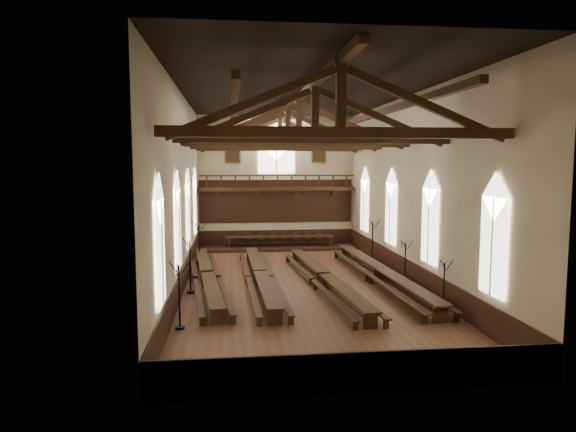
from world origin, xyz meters
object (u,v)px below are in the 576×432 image
at_px(refectory_row_a, 207,275).
at_px(refectory_row_c, 324,277).
at_px(candelabrum_left_near, 180,309).
at_px(candelabrum_right_far, 372,249).
at_px(refectory_row_d, 381,271).
at_px(high_table, 280,237).
at_px(candelabrum_right_near, 443,296).
at_px(dais, 280,247).
at_px(candelabrum_left_mid, 190,277).
at_px(candelabrum_right_mid, 405,271).
at_px(candelabrum_left_far, 199,251).
at_px(refectory_row_b, 260,274).

relative_size(refectory_row_a, refectory_row_c, 0.99).
relative_size(candelabrum_left_near, candelabrum_right_far, 0.97).
bearing_deg(refectory_row_a, candelabrum_left_near, -95.73).
bearing_deg(refectory_row_d, refectory_row_a, 177.17).
height_order(high_table, candelabrum_right_near, candelabrum_right_near).
bearing_deg(dais, candelabrum_left_mid, -114.09).
relative_size(candelabrum_left_mid, candelabrum_right_near, 1.19).
relative_size(candelabrum_right_mid, candelabrum_right_far, 0.86).
bearing_deg(candelabrum_left_far, refectory_row_c, -46.72).
bearing_deg(candelabrum_left_mid, refectory_row_d, 6.78).
xyz_separation_m(refectory_row_b, candelabrum_left_near, (-3.52, -6.95, 0.25)).
height_order(candelabrum_left_near, candelabrum_left_mid, candelabrum_left_mid).
relative_size(candelabrum_left_mid, candelabrum_right_mid, 1.16).
bearing_deg(refectory_row_a, refectory_row_b, -4.52).
xyz_separation_m(candelabrum_left_mid, candelabrum_right_far, (11.10, 6.71, -0.00)).
relative_size(high_table, candelabrum_left_mid, 2.95).
xyz_separation_m(refectory_row_c, candelabrum_right_far, (4.30, 6.22, 0.29)).
distance_m(refectory_row_b, dais, 11.39).
bearing_deg(refectory_row_b, dais, 79.28).
height_order(dais, candelabrum_left_mid, candelabrum_left_mid).
relative_size(candelabrum_left_near, candelabrum_right_mid, 1.13).
xyz_separation_m(candelabrum_right_mid, candelabrum_right_far, (-0.00, 6.24, 0.12)).
xyz_separation_m(dais, high_table, (-0.00, 0.00, 0.74)).
distance_m(candelabrum_left_mid, candelabrum_right_near, 11.96).
bearing_deg(dais, refectory_row_b, -100.72).
distance_m(refectory_row_c, candelabrum_left_far, 9.92).
distance_m(refectory_row_b, candelabrum_right_far, 9.24).
bearing_deg(candelabrum_right_near, refectory_row_b, 142.14).
relative_size(refectory_row_c, candelabrum_right_mid, 6.13).
bearing_deg(refectory_row_c, high_table, 95.45).
bearing_deg(refectory_row_b, candelabrum_right_near, -37.86).
xyz_separation_m(refectory_row_d, candelabrum_right_far, (1.06, 5.52, 0.24)).
xyz_separation_m(refectory_row_c, candelabrum_left_mid, (-6.80, -0.49, 0.29)).
height_order(candelabrum_right_mid, candelabrum_right_far, candelabrum_right_far).
distance_m(refectory_row_b, candelabrum_left_near, 7.79).
relative_size(candelabrum_left_far, candelabrum_right_mid, 1.10).
xyz_separation_m(refectory_row_a, candelabrum_left_far, (-0.72, 6.05, 0.25)).
distance_m(high_table, candelabrum_right_mid, 13.32).
relative_size(refectory_row_c, candelabrum_right_far, 5.28).
xyz_separation_m(candelabrum_left_far, candelabrum_right_near, (11.10, -12.16, -0.09)).
bearing_deg(refectory_row_c, refectory_row_b, 163.93).
height_order(high_table, candelabrum_right_far, candelabrum_right_far).
height_order(refectory_row_a, candelabrum_right_far, candelabrum_right_far).
bearing_deg(refectory_row_b, refectory_row_c, -16.07).
xyz_separation_m(refectory_row_b, dais, (2.12, 11.18, -0.46)).
relative_size(candelabrum_right_near, candelabrum_right_far, 0.84).
bearing_deg(candelabrum_left_mid, candelabrum_right_far, 31.15).
relative_size(refectory_row_a, dais, 1.26).
height_order(refectory_row_c, dais, refectory_row_c).
relative_size(candelabrum_left_near, candelabrum_right_near, 1.16).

